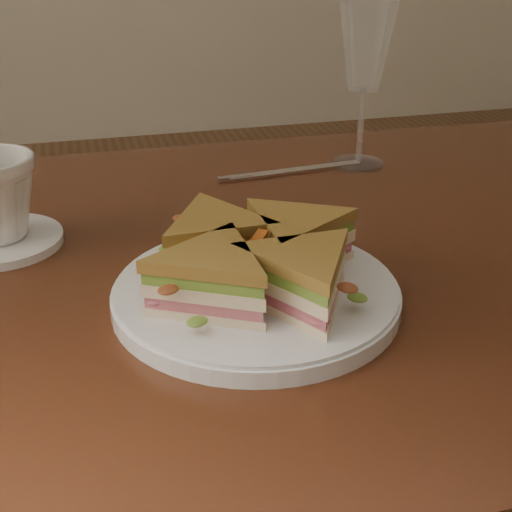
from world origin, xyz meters
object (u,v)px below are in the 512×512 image
object	(u,v)px
table	(264,327)
spoon	(220,240)
plate	(256,296)
sandwich_wedges	(256,261)
saucer	(0,241)
wine_glass	(366,51)
knife	(286,172)

from	to	relation	value
table	spoon	size ratio (longest dim) A/B	6.54
table	spoon	bearing A→B (deg)	143.96
table	plate	size ratio (longest dim) A/B	4.39
sandwich_wedges	spoon	distance (m)	0.15
saucer	plate	bearing A→B (deg)	-39.04
sandwich_wedges	spoon	world-z (taller)	sandwich_wedges
sandwich_wedges	spoon	xyz separation A→B (m)	(-0.00, 0.14, -0.04)
sandwich_wedges	table	bearing A→B (deg)	70.40
wine_glass	saucer	world-z (taller)	wine_glass
knife	saucer	size ratio (longest dim) A/B	1.56
wine_glass	table	bearing A→B (deg)	-130.57
plate	spoon	world-z (taller)	plate
wine_glass	knife	bearing A→B (deg)	-174.59
spoon	wine_glass	distance (m)	0.37
table	sandwich_wedges	bearing A→B (deg)	-109.60
spoon	saucer	bearing A→B (deg)	159.41
table	knife	distance (m)	0.27
saucer	spoon	bearing A→B (deg)	-13.57
plate	saucer	xyz separation A→B (m)	(-0.24, 0.20, -0.00)
table	plate	distance (m)	0.16
wine_glass	spoon	bearing A→B (deg)	-139.87
spoon	wine_glass	xyz separation A→B (m)	(0.25, 0.21, 0.16)
table	spoon	world-z (taller)	spoon
plate	wine_glass	distance (m)	0.46
wine_glass	saucer	bearing A→B (deg)	-162.52
table	knife	size ratio (longest dim) A/B	5.58
spoon	knife	size ratio (longest dim) A/B	0.85
table	spoon	xyz separation A→B (m)	(-0.04, 0.03, 0.10)
sandwich_wedges	saucer	world-z (taller)	sandwich_wedges
plate	saucer	world-z (taller)	plate
saucer	wine_glass	bearing A→B (deg)	17.48
sandwich_wedges	saucer	size ratio (longest dim) A/B	1.96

